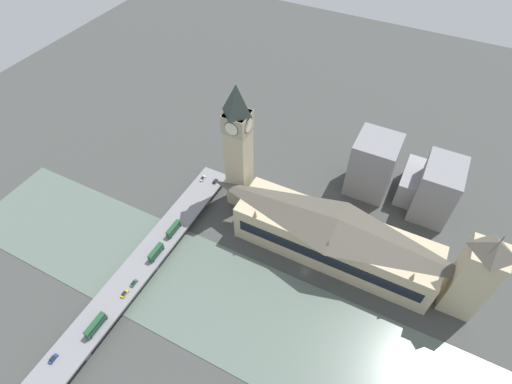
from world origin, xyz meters
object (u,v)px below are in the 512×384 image
parliament_hall (334,237)px  double_decker_bus_lead (96,325)px  road_bridge (145,260)px  car_northbound_lead (203,178)px  double_decker_bus_mid (156,252)px  car_northbound_mid (134,283)px  double_decker_bus_rear (174,229)px  car_southbound_mid (124,294)px  clock_tower (238,146)px  car_northbound_tail (53,359)px  victoria_tower (474,276)px  car_southbound_lead (215,181)px

parliament_hall → double_decker_bus_lead: parliament_hall is taller
road_bridge → car_northbound_lead: bearing=3.7°
road_bridge → car_northbound_lead: car_northbound_lead is taller
double_decker_bus_mid → car_northbound_mid: size_ratio=2.46×
double_decker_bus_mid → double_decker_bus_rear: 16.48m
double_decker_bus_mid → double_decker_bus_rear: double_decker_bus_mid is taller
double_decker_bus_mid → car_southbound_mid: (-25.14, 0.23, -1.96)m
clock_tower → car_northbound_tail: (-120.34, 25.52, -36.25)m
double_decker_bus_lead → road_bridge: bearing=5.1°
clock_tower → victoria_tower: size_ratio=1.45×
double_decker_bus_lead → double_decker_bus_mid: size_ratio=1.14×
victoria_tower → double_decker_bus_lead: bearing=122.1°
double_decker_bus_rear → car_northbound_mid: bearing=-178.8°
car_northbound_mid → clock_tower: bearing=-13.2°
double_decker_bus_lead → car_southbound_lead: size_ratio=3.08×
parliament_hall → car_southbound_lead: bearing=80.6°
double_decker_bus_rear → car_southbound_mid: 41.66m
double_decker_bus_lead → clock_tower: bearing=-10.4°
parliament_hall → double_decker_bus_rear: size_ratio=9.73×
car_southbound_lead → car_southbound_mid: 83.61m
double_decker_bus_lead → double_decker_bus_mid: 43.79m
victoria_tower → car_northbound_mid: size_ratio=12.89×
car_northbound_mid → double_decker_bus_rear: bearing=1.2°
clock_tower → victoria_tower: 125.51m
double_decker_bus_lead → car_southbound_mid: bearing=-0.9°
double_decker_bus_lead → car_northbound_tail: (-19.16, 7.02, -2.06)m
double_decker_bus_mid → car_northbound_tail: double_decker_bus_mid is taller
clock_tower → double_decker_bus_lead: bearing=169.6°
victoria_tower → car_northbound_lead: victoria_tower is taller
double_decker_bus_rear → car_southbound_mid: double_decker_bus_rear is taller
car_northbound_lead → car_southbound_mid: car_southbound_mid is taller
car_southbound_mid → car_northbound_tail: bearing=169.0°
victoria_tower → car_northbound_tail: size_ratio=12.61×
car_northbound_lead → car_southbound_lead: size_ratio=1.21×
road_bridge → car_southbound_mid: size_ratio=32.40×
double_decker_bus_lead → car_northbound_lead: size_ratio=2.55×
clock_tower → car_northbound_mid: bearing=166.8°
car_southbound_lead → car_northbound_lead: bearing=98.7°
clock_tower → double_decker_bus_rear: 56.59m
parliament_hall → car_northbound_tail: size_ratio=23.71×
double_decker_bus_lead → double_decker_bus_rear: bearing=0.1°
victoria_tower → car_northbound_tail: bearing=126.0°
double_decker_bus_lead → car_northbound_mid: size_ratio=2.81×
double_decker_bus_lead → car_northbound_mid: double_decker_bus_lead is taller
road_bridge → car_northbound_lead: (61.95, 4.03, 1.67)m
road_bridge → car_northbound_tail: (-58.25, 3.56, 1.72)m
double_decker_bus_lead → car_southbound_lead: double_decker_bus_lead is taller
car_southbound_lead → car_southbound_mid: size_ratio=0.87×
car_northbound_mid → double_decker_bus_lead: bearing=178.6°
double_decker_bus_mid → car_northbound_mid: (-18.62, -0.11, -2.01)m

